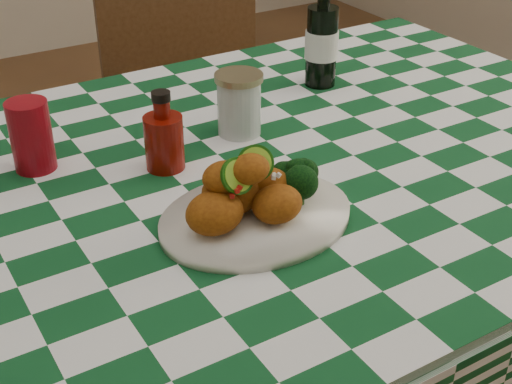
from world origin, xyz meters
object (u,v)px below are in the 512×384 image
red_tumbler (31,136)px  ketchup_bottle (163,131)px  plate (256,218)px  beer_bottle (322,31)px  dining_table (239,341)px  fried_chicken_pile (247,186)px  wooden_chair_right (202,130)px  mason_jar (239,104)px

red_tumbler → ketchup_bottle: (0.19, -0.11, 0.01)m
plate → beer_bottle: size_ratio=1.27×
dining_table → fried_chicken_pile: fried_chicken_pile is taller
dining_table → fried_chicken_pile: (-0.07, -0.16, 0.46)m
ketchup_bottle → plate: bearing=-79.8°
plate → wooden_chair_right: wooden_chair_right is taller
plate → wooden_chair_right: 0.96m
dining_table → fried_chicken_pile: size_ratio=10.23×
red_tumbler → wooden_chair_right: size_ratio=0.12×
dining_table → red_tumbler: (-0.29, 0.18, 0.45)m
fried_chicken_pile → plate: bearing=0.0°
mason_jar → ketchup_bottle: bearing=-163.9°
plate → ketchup_bottle: ketchup_bottle is taller
dining_table → wooden_chair_right: bearing=67.8°
dining_table → ketchup_bottle: (-0.10, 0.07, 0.46)m
dining_table → red_tumbler: bearing=147.9°
dining_table → plate: plate is taller
plate → red_tumbler: bearing=124.1°
mason_jar → plate: bearing=-115.5°
ketchup_bottle → mason_jar: bearing=16.1°
red_tumbler → mason_jar: red_tumbler is taller
dining_table → beer_bottle: size_ratio=6.93×
fried_chicken_pile → red_tumbler: 0.41m
fried_chicken_pile → mason_jar: fried_chicken_pile is taller
plate → wooden_chair_right: (0.34, 0.85, -0.29)m
mason_jar → beer_bottle: bearing=23.5°
ketchup_bottle → beer_bottle: 0.48m
plate → red_tumbler: size_ratio=2.47×
plate → ketchup_bottle: size_ratio=2.17×
red_tumbler → beer_bottle: (0.64, 0.06, 0.06)m
beer_bottle → mason_jar: bearing=-156.5°
ketchup_bottle → mason_jar: ketchup_bottle is taller
dining_table → ketchup_bottle: ketchup_bottle is taller
fried_chicken_pile → beer_bottle: bearing=43.5°
red_tumbler → mason_jar: (0.37, -0.06, -0.00)m
red_tumbler → wooden_chair_right: 0.84m
dining_table → fried_chicken_pile: bearing=-114.4°
fried_chicken_pile → beer_bottle: size_ratio=0.68×
fried_chicken_pile → red_tumbler: bearing=122.2°
plate → beer_bottle: beer_bottle is taller
plate → wooden_chair_right: size_ratio=0.30×
mason_jar → wooden_chair_right: wooden_chair_right is taller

